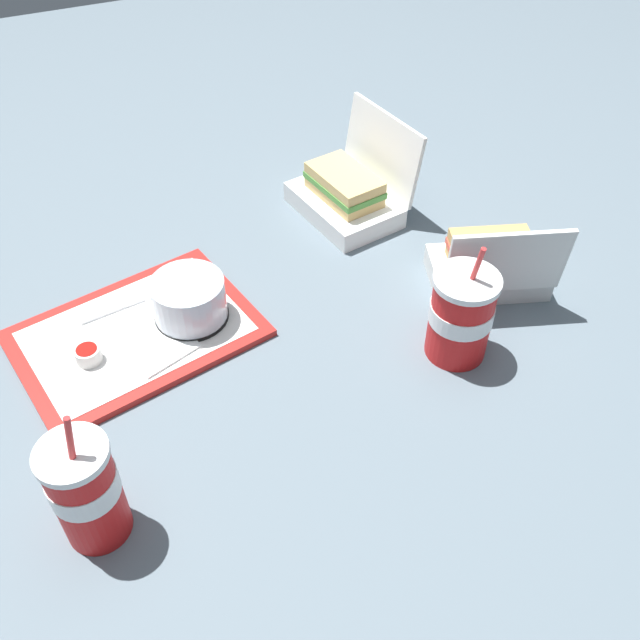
# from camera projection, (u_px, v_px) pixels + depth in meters

# --- Properties ---
(ground_plane) EXTENTS (3.20, 3.20, 0.00)m
(ground_plane) POSITION_uv_depth(u_px,v_px,m) (304.00, 352.00, 1.13)
(ground_plane) COLOR slate
(food_tray) EXTENTS (0.42, 0.33, 0.01)m
(food_tray) POSITION_uv_depth(u_px,v_px,m) (136.00, 334.00, 1.14)
(food_tray) COLOR red
(food_tray) RESTS_ON ground_plane
(cake_container) EXTENTS (0.12, 0.12, 0.07)m
(cake_container) POSITION_uv_depth(u_px,v_px,m) (189.00, 301.00, 1.14)
(cake_container) COLOR black
(cake_container) RESTS_ON food_tray
(ketchup_cup) EXTENTS (0.04, 0.04, 0.02)m
(ketchup_cup) POSITION_uv_depth(u_px,v_px,m) (88.00, 354.00, 1.09)
(ketchup_cup) COLOR white
(ketchup_cup) RESTS_ON food_tray
(napkin_stack) EXTENTS (0.13, 0.13, 0.00)m
(napkin_stack) POSITION_uv_depth(u_px,v_px,m) (157.00, 345.00, 1.12)
(napkin_stack) COLOR white
(napkin_stack) RESTS_ON food_tray
(plastic_fork) EXTENTS (0.11, 0.03, 0.00)m
(plastic_fork) POSITION_uv_depth(u_px,v_px,m) (113.00, 310.00, 1.17)
(plastic_fork) COLOR white
(plastic_fork) RESTS_ON food_tray
(clamshell_sandwich_front) EXTENTS (0.23, 0.20, 0.17)m
(clamshell_sandwich_front) POSITION_uv_depth(u_px,v_px,m) (490.00, 265.00, 1.21)
(clamshell_sandwich_front) COLOR white
(clamshell_sandwich_front) RESTS_ON ground_plane
(clamshell_sandwich_right) EXTENTS (0.21, 0.24, 0.18)m
(clamshell_sandwich_right) POSITION_uv_depth(u_px,v_px,m) (348.00, 192.00, 1.36)
(clamshell_sandwich_right) COLOR white
(clamshell_sandwich_right) RESTS_ON ground_plane
(soda_cup_right) EXTENTS (0.09, 0.09, 0.22)m
(soda_cup_right) POSITION_uv_depth(u_px,v_px,m) (86.00, 490.00, 0.85)
(soda_cup_right) COLOR red
(soda_cup_right) RESTS_ON ground_plane
(soda_cup_front) EXTENTS (0.10, 0.10, 0.21)m
(soda_cup_front) POSITION_uv_depth(u_px,v_px,m) (461.00, 315.00, 1.07)
(soda_cup_front) COLOR red
(soda_cup_front) RESTS_ON ground_plane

